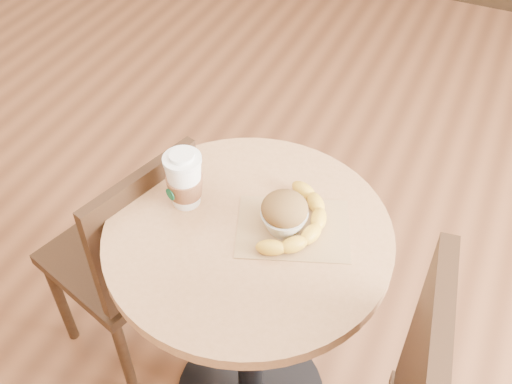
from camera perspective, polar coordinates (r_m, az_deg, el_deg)
cafe_table at (r=1.48m, az=-0.66°, el=-10.12°), size 0.62×0.62×0.75m
chair_left at (r=1.67m, az=-11.80°, el=-5.87°), size 0.44×0.44×0.80m
kraft_bag at (r=1.29m, az=3.57°, el=-3.47°), size 0.29×0.25×0.00m
coffee_cup at (r=1.31m, az=-6.83°, el=1.04°), size 0.08×0.09×0.14m
muffin at (r=1.25m, az=2.72°, el=-2.04°), size 0.10×0.10×0.09m
banana at (r=1.27m, az=4.33°, el=-2.86°), size 0.15×0.26×0.03m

